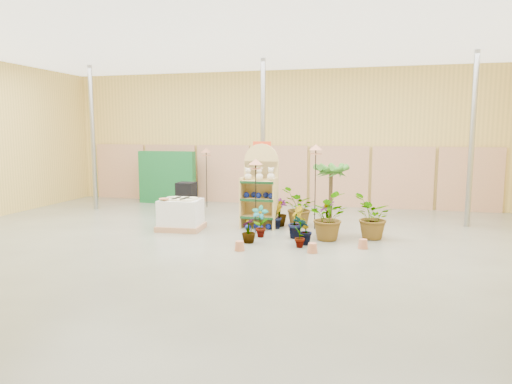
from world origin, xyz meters
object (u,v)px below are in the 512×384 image
pallet_stack (181,214)px  bird_table_front (256,164)px  display_shelf (260,189)px  potted_plant_2 (326,216)px

pallet_stack → bird_table_front: 2.31m
bird_table_front → display_shelf: bearing=94.3°
pallet_stack → potted_plant_2: bearing=-6.8°
pallet_stack → potted_plant_2: 3.67m
pallet_stack → bird_table_front: bearing=0.5°
pallet_stack → bird_table_front: size_ratio=0.63×
display_shelf → pallet_stack: 2.13m
bird_table_front → potted_plant_2: bird_table_front is taller
bird_table_front → pallet_stack: bearing=-175.5°
pallet_stack → display_shelf: bearing=20.6°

